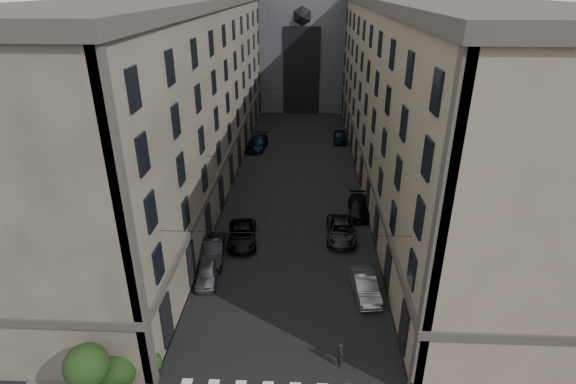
# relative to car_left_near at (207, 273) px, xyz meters

# --- Properties ---
(sidewalk_left) EXTENTS (7.00, 80.00, 0.15)m
(sidewalk_left) POSITION_rel_car_left_near_xyz_m (-4.43, 20.22, -0.59)
(sidewalk_left) COLOR #383533
(sidewalk_left) RESTS_ON ground
(sidewalk_right) EXTENTS (7.00, 80.00, 0.15)m
(sidewalk_right) POSITION_rel_car_left_near_xyz_m (16.57, 20.22, -0.59)
(sidewalk_right) COLOR #383533
(sidewalk_right) RESTS_ON ground
(building_left) EXTENTS (13.60, 60.60, 18.85)m
(building_left) POSITION_rel_car_left_near_xyz_m (-7.37, 20.22, 8.68)
(building_left) COLOR #453E35
(building_left) RESTS_ON ground
(building_right) EXTENTS (13.60, 60.60, 18.85)m
(building_right) POSITION_rel_car_left_near_xyz_m (19.51, 20.22, 8.68)
(building_right) COLOR brown
(building_right) RESTS_ON ground
(shrub_cluster) EXTENTS (3.90, 4.40, 3.90)m
(shrub_cluster) POSITION_rel_car_left_near_xyz_m (-2.65, -10.78, 1.14)
(shrub_cluster) COLOR black
(shrub_cluster) RESTS_ON sidewalk_left
(tram_wires) EXTENTS (14.00, 60.00, 0.43)m
(tram_wires) POSITION_rel_car_left_near_xyz_m (6.07, 19.85, 6.58)
(tram_wires) COLOR black
(tram_wires) RESTS_ON ground
(car_left_near) EXTENTS (2.00, 4.04, 1.33)m
(car_left_near) POSITION_rel_car_left_near_xyz_m (0.00, 0.00, 0.00)
(car_left_near) COLOR slate
(car_left_near) RESTS_ON ground
(car_left_midnear) EXTENTS (2.19, 4.89, 1.56)m
(car_left_midnear) POSITION_rel_car_left_near_xyz_m (-0.13, 2.96, 0.12)
(car_left_midnear) COLOR black
(car_left_midnear) RESTS_ON ground
(car_left_midfar) EXTENTS (2.94, 5.37, 1.43)m
(car_left_midfar) POSITION_rel_car_left_near_xyz_m (1.87, 5.47, 0.05)
(car_left_midfar) COLOR black
(car_left_midfar) RESTS_ON ground
(car_left_far) EXTENTS (2.84, 5.79, 1.62)m
(car_left_far) POSITION_rel_car_left_near_xyz_m (0.59, 29.52, 0.15)
(car_left_far) COLOR black
(car_left_far) RESTS_ON ground
(car_right_near) EXTENTS (2.01, 4.55, 1.45)m
(car_right_near) POSITION_rel_car_left_near_xyz_m (11.49, -1.17, 0.06)
(car_right_near) COLOR slate
(car_right_near) RESTS_ON ground
(car_right_midnear) EXTENTS (2.52, 5.28, 1.45)m
(car_right_midnear) POSITION_rel_car_left_near_xyz_m (10.27, 6.60, 0.06)
(car_right_midnear) COLOR black
(car_right_midnear) RESTS_ON ground
(car_right_midfar) EXTENTS (2.18, 4.95, 1.41)m
(car_right_midfar) POSITION_rel_car_left_near_xyz_m (12.27, 11.22, 0.04)
(car_right_midfar) COLOR black
(car_right_midfar) RESTS_ON ground
(car_right_far) EXTENTS (1.98, 4.57, 1.53)m
(car_right_far) POSITION_rel_car_left_near_xyz_m (11.77, 33.02, 0.10)
(car_right_far) COLOR black
(car_right_far) RESTS_ON ground
(pedestrian) EXTENTS (0.45, 0.62, 1.58)m
(pedestrian) POSITION_rel_car_left_near_xyz_m (9.35, -7.78, 0.13)
(pedestrian) COLOR black
(pedestrian) RESTS_ON ground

